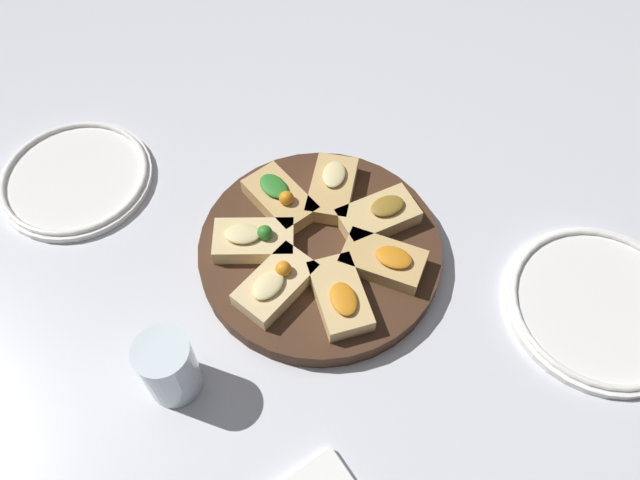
% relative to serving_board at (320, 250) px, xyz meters
% --- Properties ---
extents(ground_plane, '(3.00, 3.00, 0.00)m').
position_rel_serving_board_xyz_m(ground_plane, '(0.00, 0.00, -0.01)').
color(ground_plane, silver).
extents(serving_board, '(0.31, 0.31, 0.03)m').
position_rel_serving_board_xyz_m(serving_board, '(0.00, 0.00, 0.00)').
color(serving_board, '#422819').
rests_on(serving_board, ground_plane).
extents(focaccia_slice_0, '(0.10, 0.11, 0.03)m').
position_rel_serving_board_xyz_m(focaccia_slice_0, '(0.04, 0.07, 0.03)').
color(focaccia_slice_0, '#DBB775').
rests_on(focaccia_slice_0, serving_board).
extents(focaccia_slice_1, '(0.09, 0.11, 0.03)m').
position_rel_serving_board_xyz_m(focaccia_slice_1, '(-0.03, 0.08, 0.03)').
color(focaccia_slice_1, tan).
rests_on(focaccia_slice_1, serving_board).
extents(focaccia_slice_2, '(0.11, 0.08, 0.04)m').
position_rel_serving_board_xyz_m(focaccia_slice_2, '(-0.08, 0.03, 0.03)').
color(focaccia_slice_2, tan).
rests_on(focaccia_slice_2, serving_board).
extents(focaccia_slice_3, '(0.11, 0.10, 0.04)m').
position_rel_serving_board_xyz_m(focaccia_slice_3, '(-0.07, -0.05, 0.03)').
color(focaccia_slice_3, '#E5C689').
rests_on(focaccia_slice_3, serving_board).
extents(focaccia_slice_4, '(0.07, 0.11, 0.04)m').
position_rel_serving_board_xyz_m(focaccia_slice_4, '(-0.01, -0.08, 0.03)').
color(focaccia_slice_4, '#E5C689').
rests_on(focaccia_slice_4, serving_board).
extents(focaccia_slice_5, '(0.11, 0.11, 0.03)m').
position_rel_serving_board_xyz_m(focaccia_slice_5, '(0.06, -0.05, 0.03)').
color(focaccia_slice_5, '#DBB775').
rests_on(focaccia_slice_5, serving_board).
extents(focaccia_slice_6, '(0.11, 0.07, 0.03)m').
position_rel_serving_board_xyz_m(focaccia_slice_6, '(0.08, 0.02, 0.03)').
color(focaccia_slice_6, tan).
rests_on(focaccia_slice_6, serving_board).
extents(plate_left, '(0.21, 0.21, 0.02)m').
position_rel_serving_board_xyz_m(plate_left, '(-0.36, -0.08, -0.01)').
color(plate_left, white).
rests_on(plate_left, ground_plane).
extents(plate_right, '(0.23, 0.23, 0.02)m').
position_rel_serving_board_xyz_m(plate_right, '(0.33, 0.12, -0.01)').
color(plate_right, white).
rests_on(plate_right, ground_plane).
extents(water_glass, '(0.06, 0.06, 0.09)m').
position_rel_serving_board_xyz_m(water_glass, '(-0.04, -0.23, 0.03)').
color(water_glass, silver).
rests_on(water_glass, ground_plane).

